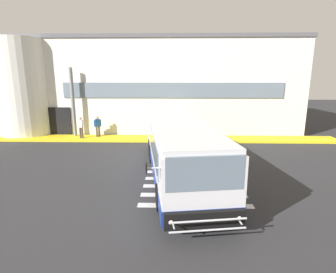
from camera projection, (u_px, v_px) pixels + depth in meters
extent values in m
cube|color=#2B2B2D|center=(155.00, 158.00, 15.67)|extent=(80.00, 90.00, 0.02)
cube|color=silver|center=(195.00, 206.00, 9.77)|extent=(4.40, 0.36, 0.01)
cube|color=silver|center=(194.00, 195.00, 10.65)|extent=(4.40, 0.36, 0.01)
cube|color=silver|center=(192.00, 186.00, 11.52)|extent=(4.40, 0.36, 0.01)
cube|color=silver|center=(191.00, 179.00, 12.40)|extent=(4.40, 0.36, 0.01)
cube|color=silver|center=(190.00, 172.00, 13.28)|extent=(4.40, 0.36, 0.01)
cube|color=silver|center=(163.00, 87.00, 26.52)|extent=(23.65, 12.00, 7.80)
cube|color=#56565B|center=(163.00, 45.00, 25.63)|extent=(23.85, 12.20, 0.30)
cylinder|color=silver|center=(25.00, 88.00, 21.45)|extent=(4.40, 4.40, 7.80)
cube|color=black|center=(60.00, 122.00, 21.43)|extent=(1.80, 0.16, 2.40)
cube|color=slate|center=(172.00, 90.00, 20.62)|extent=(17.65, 0.10, 1.20)
cube|color=yellow|center=(160.00, 139.00, 20.34)|extent=(27.65, 2.00, 0.15)
cylinder|color=slate|center=(73.00, 102.00, 20.49)|extent=(0.28, 0.28, 5.40)
cube|color=silver|center=(178.00, 147.00, 12.67)|extent=(3.99, 10.80, 2.15)
cube|color=navy|center=(178.00, 162.00, 12.84)|extent=(4.04, 10.84, 0.55)
cube|color=silver|center=(178.00, 123.00, 12.41)|extent=(3.86, 10.58, 0.20)
cube|color=slate|center=(205.00, 173.00, 7.48)|extent=(2.34, 0.45, 1.05)
cube|color=slate|center=(203.00, 135.00, 12.99)|extent=(1.34, 9.26, 0.95)
cube|color=slate|center=(151.00, 136.00, 12.71)|extent=(1.34, 9.26, 0.95)
cube|color=black|center=(206.00, 162.00, 7.40)|extent=(2.14, 0.40, 0.28)
cube|color=black|center=(205.00, 219.00, 7.66)|extent=(2.45, 0.54, 0.52)
sphere|color=beige|center=(239.00, 217.00, 7.73)|extent=(0.18, 0.18, 0.18)
sphere|color=beige|center=(171.00, 221.00, 7.50)|extent=(0.18, 0.18, 0.18)
cylinder|color=#B7B7BF|center=(153.00, 168.00, 7.47)|extent=(0.40, 0.11, 0.05)
cube|color=black|center=(146.00, 168.00, 7.45)|extent=(0.07, 0.20, 0.28)
cylinder|color=black|center=(223.00, 194.00, 9.64)|extent=(0.44, 1.03, 1.00)
cylinder|color=black|center=(160.00, 197.00, 9.38)|extent=(0.44, 1.03, 1.00)
cylinder|color=black|center=(192.00, 153.00, 15.01)|extent=(0.44, 1.03, 1.00)
cylinder|color=black|center=(152.00, 154.00, 14.75)|extent=(0.44, 1.03, 1.00)
cylinder|color=black|center=(188.00, 147.00, 16.27)|extent=(0.44, 1.03, 1.00)
cylinder|color=black|center=(151.00, 148.00, 16.01)|extent=(0.44, 1.03, 1.00)
cylinder|color=#B7B7BF|center=(208.00, 230.00, 7.33)|extent=(2.24, 0.37, 0.06)
cylinder|color=#B7B7BF|center=(208.00, 221.00, 7.26)|extent=(2.24, 0.37, 0.06)
cylinder|color=#B7B7BF|center=(239.00, 220.00, 7.59)|extent=(0.12, 0.50, 0.05)
cylinder|color=#B7B7BF|center=(173.00, 224.00, 7.38)|extent=(0.12, 0.50, 0.05)
cylinder|color=#4C4233|center=(82.00, 133.00, 20.12)|extent=(0.15, 0.15, 0.85)
cylinder|color=#4C4233|center=(80.00, 133.00, 20.19)|extent=(0.15, 0.15, 0.85)
cube|color=silver|center=(81.00, 124.00, 20.00)|extent=(0.43, 0.33, 0.58)
sphere|color=tan|center=(80.00, 118.00, 19.91)|extent=(0.23, 0.23, 0.23)
cylinder|color=silver|center=(83.00, 125.00, 19.92)|extent=(0.09, 0.09, 0.55)
cylinder|color=silver|center=(78.00, 124.00, 20.10)|extent=(0.09, 0.09, 0.55)
cylinder|color=#4C4233|center=(99.00, 131.00, 20.68)|extent=(0.15, 0.15, 0.85)
cylinder|color=#4C4233|center=(97.00, 132.00, 20.57)|extent=(0.15, 0.15, 0.85)
cube|color=#2659A5|center=(97.00, 123.00, 20.47)|extent=(0.44, 0.39, 0.58)
sphere|color=tan|center=(97.00, 117.00, 20.38)|extent=(0.23, 0.23, 0.23)
cylinder|color=#2659A5|center=(101.00, 123.00, 20.61)|extent=(0.09, 0.09, 0.55)
cylinder|color=#2659A5|center=(94.00, 124.00, 20.35)|extent=(0.09, 0.09, 0.55)
cube|color=black|center=(97.00, 123.00, 20.61)|extent=(0.35, 0.32, 0.44)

